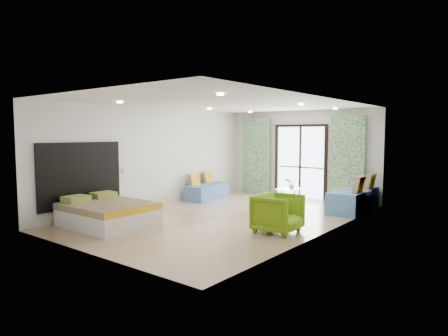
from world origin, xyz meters
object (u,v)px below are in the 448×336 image
Objects in this scene: bed at (108,214)px; armchair at (278,211)px; daybed_right at (354,199)px; daybed_left at (207,191)px; coffee_table at (288,190)px.

bed is 2.15× the size of armchair.
bed is 6.13m from daybed_right.
daybed_left reaches higher than coffee_table.
coffee_table is (1.63, 5.04, 0.09)m from bed.
armchair reaches higher than daybed_left.
armchair reaches higher than coffee_table.
daybed_left is 2.36× the size of coffee_table.
daybed_right is 2.78× the size of coffee_table.
coffee_table is (-1.96, 0.07, 0.06)m from daybed_right.
armchair is (3.84, -2.26, 0.18)m from daybed_left.
daybed_right is at bearing 4.25° from daybed_left.
armchair reaches higher than bed.
bed is 3.66m from armchair.
armchair is (1.57, -3.25, 0.07)m from coffee_table.
daybed_left is 0.85× the size of daybed_right.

